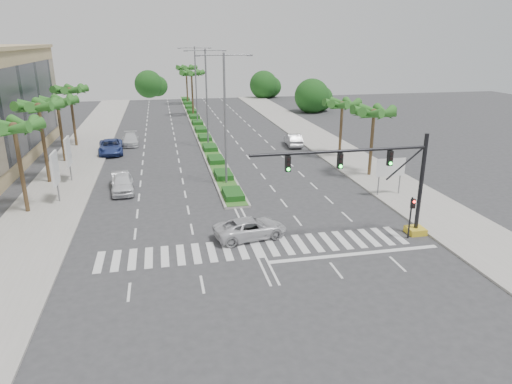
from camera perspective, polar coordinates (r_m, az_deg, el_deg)
ground at (r=30.40m, az=0.12°, el=-7.00°), size 160.00×160.00×0.00m
footpath_right at (r=52.90m, az=11.87°, el=3.93°), size 6.00×120.00×0.15m
footpath_left at (r=49.54m, az=-22.45°, el=1.89°), size 6.00×120.00×0.15m
median at (r=73.21m, az=-7.24°, el=8.24°), size 2.20×75.00×0.20m
median_grass at (r=73.19m, az=-7.24°, el=8.33°), size 1.80×75.00×0.04m
signal_gantry at (r=32.19m, az=16.49°, el=0.32°), size 12.60×1.20×7.20m
pedestrian_signal at (r=32.73m, az=18.87°, el=-2.25°), size 0.28×0.36×3.00m
direction_sign at (r=41.15m, az=16.46°, el=2.79°), size 2.70×0.11×3.40m
billboard_near at (r=41.09m, az=-23.83°, el=2.67°), size 0.18×2.10×4.35m
billboard_far at (r=46.80m, az=-22.44°, el=4.65°), size 0.18×2.10×4.35m
palm_left_near at (r=38.92m, az=-27.99°, el=6.92°), size 4.57×4.68×7.55m
palm_left_mid at (r=46.51m, az=-25.52°, el=9.35°), size 4.57×4.68×7.95m
palm_left_far at (r=54.33m, az=-23.59°, el=10.09°), size 4.57×4.68×7.35m
palm_left_end at (r=62.09m, az=-22.25°, el=11.51°), size 4.57×4.68×7.75m
palm_right_near at (r=46.05m, az=14.53°, el=9.38°), size 4.57×4.68×7.05m
palm_right_far at (r=53.31m, az=10.73°, el=10.53°), size 4.57×4.68×6.75m
palm_median_a at (r=82.23m, az=-8.06°, el=14.31°), size 4.57×4.68×8.05m
palm_median_b at (r=97.16m, az=-8.72°, el=14.92°), size 4.57×4.68×8.05m
streetlight_near at (r=41.69m, az=-3.90°, el=9.85°), size 5.10×0.25×12.00m
streetlight_mid at (r=57.45m, az=-6.20°, el=12.20°), size 5.10×0.25×12.00m
streetlight_far at (r=73.31m, az=-7.53°, el=13.53°), size 5.10×0.25×12.00m
car_parked_a at (r=42.60m, az=-16.35°, el=1.03°), size 2.25×4.90×1.63m
car_parked_b at (r=43.93m, az=-16.54°, el=1.40°), size 1.90×4.45×1.43m
car_parked_c at (r=57.63m, az=-17.70°, el=5.41°), size 3.18×6.11×1.65m
car_parked_d at (r=61.80m, az=-15.41°, el=6.38°), size 2.17×5.05×1.45m
car_crossing at (r=31.64m, az=-0.70°, el=-4.53°), size 5.40×3.20×1.41m
car_right at (r=59.04m, az=4.67°, el=6.52°), size 2.16×5.03×1.61m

